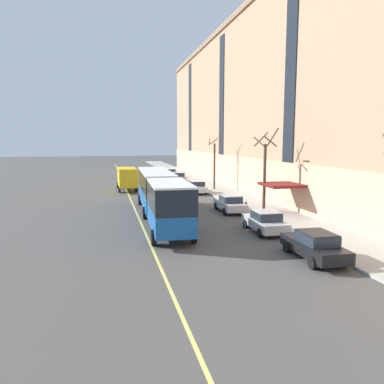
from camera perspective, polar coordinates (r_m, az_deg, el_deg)
The scene contains 15 objects.
ground_plane at distance 33.00m, azimuth -3.62°, elevation -3.39°, with size 260.00×260.00×0.00m, color #4C4947.
sidewalk at distance 38.29m, azimuth 9.12°, elevation -1.80°, with size 4.51×160.00×0.15m, color #ADA89E.
apartment_facade at distance 39.41m, azimuth 22.76°, elevation 14.41°, with size 15.20×110.00×22.70m.
city_bus at distance 30.68m, azimuth -4.90°, elevation -0.20°, with size 3.37×18.30×3.71m.
parked_car_silver_0 at distance 58.06m, azimuth -2.10°, elevation 2.26°, with size 2.06×4.38×1.56m.
parked_car_silver_1 at distance 34.00m, azimuth 5.81°, elevation -1.74°, with size 2.11×4.63×1.56m.
parked_car_white_3 at distance 45.77m, azimuth 0.73°, elevation 0.76°, with size 2.07×4.33×1.56m.
parked_car_black_4 at distance 21.53m, azimuth 18.19°, elevation -7.74°, with size 2.06×4.69×1.56m.
parked_car_white_5 at distance 65.61m, azimuth -3.37°, elevation 2.90°, with size 2.01×4.50×1.56m.
parked_car_silver_6 at distance 26.83m, azimuth 11.07°, elevation -4.44°, with size 2.09×4.47×1.56m.
box_truck at distance 48.89m, azimuth -9.90°, elevation 2.18°, with size 2.41×7.14×2.97m.
street_tree_mid_block at distance 33.79m, azimuth 11.03°, elevation 3.25°, with size 1.92×1.88×7.36m.
street_tree_far_uptown at distance 48.56m, azimuth 3.45°, elevation 4.49°, with size 1.86×1.83×7.20m.
fire_hydrant at distance 35.00m, azimuth 8.20°, elevation -1.99°, with size 0.42×0.24×0.72m.
lane_centerline at distance 35.62m, azimuth -8.69°, elevation -2.63°, with size 0.16×140.00×0.01m, color #E0D66B.
Camera 1 is at (-5.26, -31.94, 6.42)m, focal length 35.00 mm.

